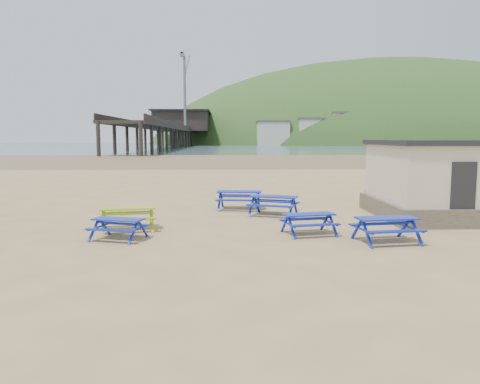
{
  "coord_description": "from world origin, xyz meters",
  "views": [
    {
      "loc": [
        0.55,
        -17.79,
        3.25
      ],
      "look_at": [
        1.14,
        1.5,
        1.0
      ],
      "focal_mm": 35.0,
      "sensor_mm": 36.0,
      "label": 1
    }
  ],
  "objects_px": {
    "picnic_table_yellow": "(128,219)",
    "picnic_table_blue_a": "(239,200)",
    "picnic_table_blue_b": "(273,206)",
    "amenity_block": "(468,179)"
  },
  "relations": [
    {
      "from": "picnic_table_blue_a",
      "to": "picnic_table_blue_b",
      "type": "distance_m",
      "value": 2.21
    },
    {
      "from": "picnic_table_yellow",
      "to": "picnic_table_blue_a",
      "type": "bearing_deg",
      "value": 37.11
    },
    {
      "from": "picnic_table_yellow",
      "to": "amenity_block",
      "type": "xyz_separation_m",
      "value": [
        13.42,
        2.36,
        1.17
      ]
    },
    {
      "from": "picnic_table_blue_b",
      "to": "amenity_block",
      "type": "xyz_separation_m",
      "value": [
        7.95,
        -0.59,
        1.16
      ]
    },
    {
      "from": "picnic_table_blue_a",
      "to": "picnic_table_blue_b",
      "type": "relative_size",
      "value": 0.91
    },
    {
      "from": "amenity_block",
      "to": "picnic_table_blue_b",
      "type": "bearing_deg",
      "value": 175.77
    },
    {
      "from": "picnic_table_yellow",
      "to": "amenity_block",
      "type": "distance_m",
      "value": 13.68
    },
    {
      "from": "picnic_table_blue_b",
      "to": "picnic_table_blue_a",
      "type": "bearing_deg",
      "value": 149.19
    },
    {
      "from": "picnic_table_yellow",
      "to": "amenity_block",
      "type": "height_order",
      "value": "amenity_block"
    },
    {
      "from": "picnic_table_blue_b",
      "to": "picnic_table_yellow",
      "type": "height_order",
      "value": "picnic_table_blue_b"
    }
  ]
}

